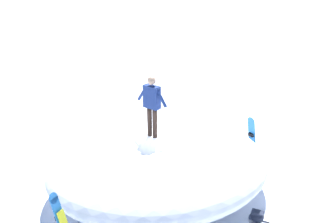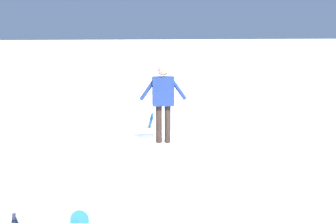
# 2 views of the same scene
# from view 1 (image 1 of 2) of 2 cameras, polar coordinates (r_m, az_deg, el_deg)

# --- Properties ---
(ground) EXTENTS (240.00, 240.00, 0.00)m
(ground) POSITION_cam_1_polar(r_m,az_deg,el_deg) (12.63, -0.56, -10.15)
(ground) COLOR white
(snow_mound) EXTENTS (8.07, 8.42, 1.73)m
(snow_mound) POSITION_cam_1_polar(r_m,az_deg,el_deg) (11.86, -1.17, -7.57)
(snow_mound) COLOR white
(snow_mound) RESTS_ON ground
(snowboarder_standing) EXTENTS (1.07, 0.24, 1.79)m
(snowboarder_standing) POSITION_cam_1_polar(r_m,az_deg,el_deg) (11.18, -2.30, 1.33)
(snowboarder_standing) COLOR black
(snowboarder_standing) RESTS_ON snow_mound
(snowboard_primary_upright) EXTENTS (0.37, 0.39, 1.71)m
(snowboard_primary_upright) POSITION_cam_1_polar(r_m,az_deg,el_deg) (13.65, 11.81, -3.86)
(snowboard_primary_upright) COLOR #2672BF
(snowboard_primary_upright) RESTS_ON ground
(backpack_near) EXTENTS (0.58, 0.34, 0.32)m
(backpack_near) POSITION_cam_1_polar(r_m,az_deg,el_deg) (11.20, 12.46, -14.34)
(backpack_near) COLOR #1E2333
(backpack_near) RESTS_ON ground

